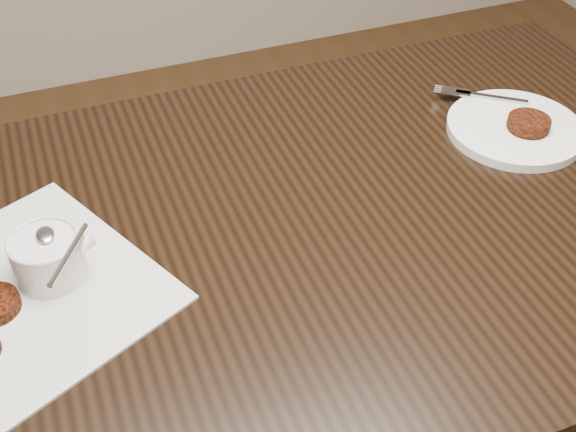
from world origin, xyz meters
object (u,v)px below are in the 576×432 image
at_px(napkin, 12,300).
at_px(sauce_ramekin, 42,238).
at_px(table, 325,375).
at_px(plate_with_patty, 516,124).

bearing_deg(napkin, sauce_ramekin, 24.32).
bearing_deg(table, napkin, -178.99).
xyz_separation_m(table, plate_with_patty, (0.36, 0.08, 0.39)).
distance_m(table, plate_with_patty, 0.53).
bearing_deg(table, plate_with_patty, 12.48).
bearing_deg(sauce_ramekin, napkin, -155.68).
height_order(table, sauce_ramekin, sauce_ramekin).
relative_size(napkin, plate_with_patty, 1.51).
height_order(table, napkin, napkin).
height_order(table, plate_with_patty, plate_with_patty).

